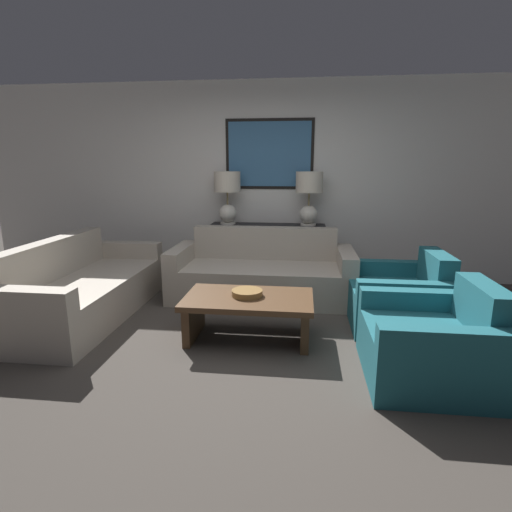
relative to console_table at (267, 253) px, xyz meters
name	(u,v)px	position (x,y,z in m)	size (l,w,h in m)	color
ground_plane	(243,355)	(0.00, -2.22, -0.39)	(20.00, 20.00, 0.00)	#3D3833
back_wall	(270,182)	(0.00, 0.27, 0.94)	(8.16, 0.12, 2.65)	silver
console_table	(267,253)	(0.00, 0.00, 0.00)	(1.53, 0.38, 0.78)	black
table_lamp_left	(227,192)	(-0.54, 0.00, 0.82)	(0.35, 0.35, 0.70)	silver
table_lamp_right	(309,192)	(0.54, 0.00, 0.82)	(0.35, 0.35, 0.70)	silver
couch_by_back_wall	(262,275)	(0.00, -0.68, -0.11)	(2.14, 0.90, 0.81)	#ADA393
couch_by_side	(83,290)	(-1.81, -1.50, -0.11)	(0.90, 2.14, 0.81)	#ADA393
coffee_table	(248,308)	(0.00, -1.89, -0.09)	(1.15, 0.69, 0.41)	#4C331E
decorative_bowl	(247,293)	(-0.02, -1.87, 0.04)	(0.28, 0.28, 0.05)	olive
armchair_near_back_wall	(400,299)	(1.44, -1.37, -0.13)	(0.89, 0.94, 0.74)	#1E5B66
armchair_near_camera	(432,345)	(1.44, -2.41, -0.13)	(0.89, 0.94, 0.74)	#1E5B66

